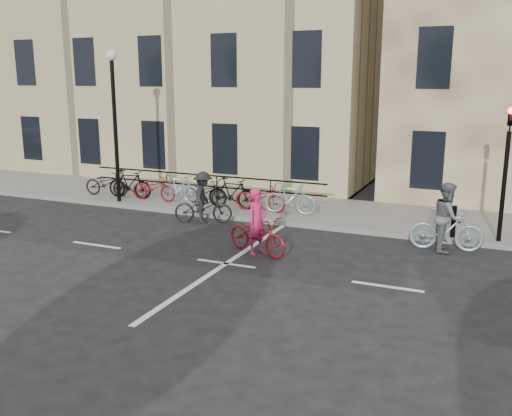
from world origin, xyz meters
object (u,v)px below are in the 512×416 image
at_px(traffic_light, 507,158).
at_px(cyclist_pink, 257,231).
at_px(cyclist_grey, 447,223).
at_px(cyclist_dark, 203,203).
at_px(lamp_post, 114,108).

distance_m(traffic_light, cyclist_pink, 6.92).
bearing_deg(cyclist_grey, cyclist_pink, 108.36).
relative_size(traffic_light, cyclist_grey, 1.98).
height_order(cyclist_grey, cyclist_dark, cyclist_grey).
bearing_deg(traffic_light, cyclist_grey, -142.75).
bearing_deg(cyclist_pink, lamp_post, 84.61).
distance_m(lamp_post, cyclist_pink, 8.16).
xyz_separation_m(cyclist_pink, cyclist_dark, (-2.87, 2.33, 0.05)).
height_order(lamp_post, cyclist_dark, lamp_post).
bearing_deg(cyclist_grey, cyclist_dark, 81.31).
height_order(traffic_light, cyclist_grey, traffic_light).
xyz_separation_m(traffic_light, cyclist_dark, (-8.70, -0.92, -1.81)).
height_order(cyclist_pink, cyclist_grey, cyclist_grey).
relative_size(cyclist_pink, cyclist_dark, 1.06).
bearing_deg(cyclist_grey, lamp_post, 76.59).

